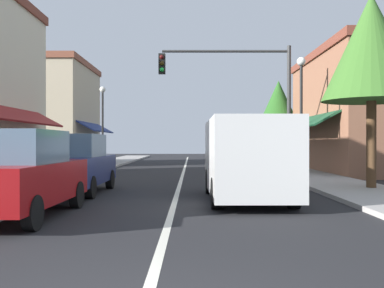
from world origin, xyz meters
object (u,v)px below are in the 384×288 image
Objects in this scene: street_lamp_right_mid at (301,98)px; tree_right_near at (372,48)px; street_lamp_left_far at (103,113)px; van_in_lane at (246,157)px; parked_car_nearest_left at (19,174)px; tree_right_far at (279,109)px; traffic_signal_mast_arm at (244,86)px; parked_car_second_left at (75,164)px.

street_lamp_right_mid is 0.82× the size of tree_right_near.
street_lamp_left_far is 16.93m from tree_right_near.
street_lamp_right_mid reaches higher than van_in_lane.
street_lamp_right_mid is at bearing 50.90° from parked_car_nearest_left.
tree_right_far is (1.18, 10.92, 0.37)m from street_lamp_right_mid.
traffic_signal_mast_arm is 9.91m from tree_right_far.
street_lamp_left_far is at bearing 97.24° from parked_car_nearest_left.
van_in_lane reaches higher than parked_car_nearest_left.
parked_car_second_left is 0.69× the size of traffic_signal_mast_arm.
van_in_lane is 1.03× the size of street_lamp_right_mid.
traffic_signal_mast_arm reaches higher than parked_car_second_left.
traffic_signal_mast_arm is 1.21× the size of street_lamp_left_far.
parked_car_second_left is 0.84× the size of street_lamp_left_far.
parked_car_nearest_left is 0.70× the size of traffic_signal_mast_arm.
parked_car_second_left is (-0.02, 4.39, 0.00)m from parked_car_nearest_left.
van_in_lane is 16.61m from street_lamp_left_far.
street_lamp_right_mid is 10.99m from tree_right_far.
parked_car_second_left is at bearing 161.45° from van_in_lane.
parked_car_nearest_left is at bearing -151.52° from tree_right_near.
parked_car_nearest_left and parked_car_second_left have the same top height.
street_lamp_right_mid is at bearing 64.64° from van_in_lane.
street_lamp_right_mid reaches higher than parked_car_nearest_left.
street_lamp_left_far is (-6.79, 15.01, 2.14)m from van_in_lane.
street_lamp_left_far is 0.87× the size of tree_right_far.
street_lamp_left_far is at bearing 130.44° from tree_right_near.
parked_car_second_left is 9.38m from traffic_signal_mast_arm.
parked_car_nearest_left is at bearing -130.37° from street_lamp_right_mid.
tree_right_far reaches higher than street_lamp_left_far.
traffic_signal_mast_arm reaches higher than street_lamp_right_mid.
parked_car_second_left is at bearing -147.92° from street_lamp_right_mid.
tree_right_far is (3.37, 9.32, -0.32)m from traffic_signal_mast_arm.
tree_right_far reaches higher than parked_car_nearest_left.
tree_right_far reaches higher than street_lamp_right_mid.
traffic_signal_mast_arm is 10.26m from street_lamp_left_far.
parked_car_nearest_left is 18.04m from street_lamp_left_far.
street_lamp_left_far is (-9.86, 8.37, -0.09)m from street_lamp_right_mid.
tree_right_near reaches higher than traffic_signal_mast_arm.
street_lamp_right_mid reaches higher than parked_car_second_left.
tree_right_near is at bearing -90.34° from tree_right_far.
parked_car_nearest_left is 12.85m from traffic_signal_mast_arm.
tree_right_near is at bearing -76.32° from street_lamp_right_mid.
parked_car_second_left is 0.82× the size of street_lamp_right_mid.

